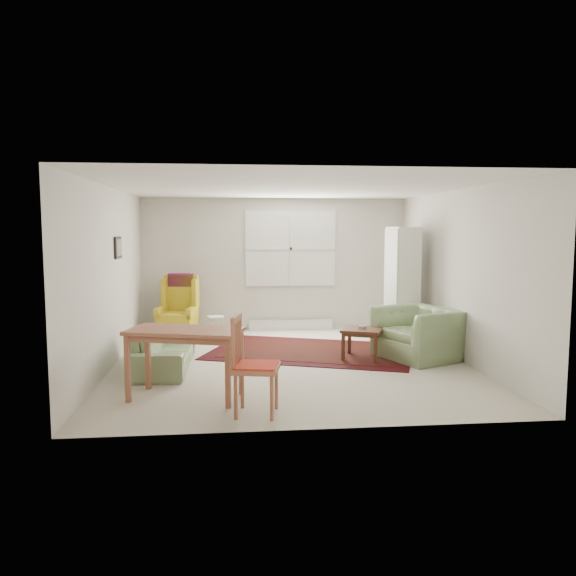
{
  "coord_description": "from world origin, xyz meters",
  "views": [
    {
      "loc": [
        -0.85,
        -7.92,
        1.92
      ],
      "look_at": [
        0.0,
        0.3,
        1.05
      ],
      "focal_mm": 35.0,
      "sensor_mm": 36.0,
      "label": 1
    }
  ],
  "objects": [
    {
      "name": "cabinet",
      "position": [
        2.1,
        1.44,
        0.98
      ],
      "size": [
        0.41,
        0.78,
        1.96
      ],
      "primitive_type": null,
      "rotation": [
        0.0,
        0.0,
        -0.0
      ],
      "color": "white",
      "rests_on": "ground"
    },
    {
      "name": "room",
      "position": [
        0.02,
        0.21,
        1.26
      ],
      "size": [
        5.04,
        5.54,
        2.51
      ],
      "color": "beige",
      "rests_on": "ground"
    },
    {
      "name": "wingback_chair",
      "position": [
        -1.8,
        2.15,
        0.56
      ],
      "size": [
        0.77,
        0.8,
        1.12
      ],
      "primitive_type": null,
      "rotation": [
        0.0,
        0.0,
        -0.2
      ],
      "color": "gold",
      "rests_on": "ground"
    },
    {
      "name": "stool",
      "position": [
        -1.12,
        1.96,
        0.2
      ],
      "size": [
        0.3,
        0.3,
        0.39
      ],
      "primitive_type": null,
      "rotation": [
        0.0,
        0.0,
        -0.02
      ],
      "color": "white",
      "rests_on": "ground"
    },
    {
      "name": "coffee_table",
      "position": [
        1.09,
        0.11,
        0.23
      ],
      "size": [
        0.74,
        0.74,
        0.46
      ],
      "primitive_type": null,
      "rotation": [
        0.0,
        0.0,
        -0.41
      ],
      "color": "#472316",
      "rests_on": "ground"
    },
    {
      "name": "desk",
      "position": [
        -1.36,
        -1.6,
        0.4
      ],
      "size": [
        1.39,
        0.97,
        0.8
      ],
      "primitive_type": null,
      "rotation": [
        0.0,
        0.0,
        -0.29
      ],
      "color": "#9E5C3F",
      "rests_on": "ground"
    },
    {
      "name": "rug",
      "position": [
        0.41,
        0.67,
        0.02
      ],
      "size": [
        3.58,
        2.92,
        0.03
      ],
      "primitive_type": null,
      "rotation": [
        0.0,
        0.0,
        -0.35
      ],
      "color": "black",
      "rests_on": "ground"
    },
    {
      "name": "sofa",
      "position": [
        -1.78,
        -0.14,
        0.36
      ],
      "size": [
        0.75,
        1.82,
        0.73
      ],
      "primitive_type": "imported",
      "rotation": [
        0.0,
        0.0,
        1.54
      ],
      "color": "#748C5D",
      "rests_on": "ground"
    },
    {
      "name": "desk_chair",
      "position": [
        -0.59,
        -2.24,
        0.52
      ],
      "size": [
        0.54,
        0.54,
        1.04
      ],
      "primitive_type": null,
      "rotation": [
        0.0,
        0.0,
        1.36
      ],
      "color": "#9E5C3F",
      "rests_on": "ground"
    },
    {
      "name": "armchair",
      "position": [
        1.94,
        0.06,
        0.45
      ],
      "size": [
        1.4,
        1.47,
        0.9
      ],
      "primitive_type": "imported",
      "rotation": [
        0.0,
        0.0,
        -1.15
      ],
      "color": "#748C5D",
      "rests_on": "ground"
    }
  ]
}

